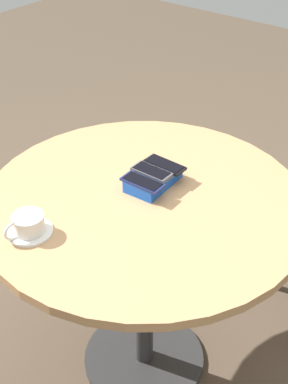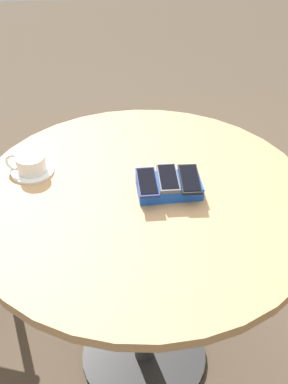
{
  "view_description": "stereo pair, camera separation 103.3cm",
  "coord_description": "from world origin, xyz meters",
  "views": [
    {
      "loc": [
        1.05,
        0.83,
        1.76
      ],
      "look_at": [
        0.0,
        0.0,
        0.81
      ],
      "focal_mm": 50.0,
      "sensor_mm": 36.0,
      "label": 1
    },
    {
      "loc": [
        0.08,
        1.19,
        1.76
      ],
      "look_at": [
        0.0,
        0.0,
        0.81
      ],
      "focal_mm": 50.0,
      "sensor_mm": 36.0,
      "label": 2
    }
  ],
  "objects": [
    {
      "name": "coffee_cup",
      "position": [
        0.34,
        -0.15,
        0.82
      ],
      "size": [
        0.12,
        0.09,
        0.06
      ],
      "color": "silver",
      "rests_on": "saucer"
    },
    {
      "name": "phone_navy",
      "position": [
        -0.01,
        -0.01,
        0.83
      ],
      "size": [
        0.06,
        0.14,
        0.01
      ],
      "color": "navy",
      "rests_on": "phone_box"
    },
    {
      "name": "phone_black",
      "position": [
        -0.13,
        -0.02,
        0.83
      ],
      "size": [
        0.06,
        0.14,
        0.01
      ],
      "color": "black",
      "rests_on": "phone_box"
    },
    {
      "name": "ground_plane",
      "position": [
        0.0,
        0.0,
        0.0
      ],
      "size": [
        8.0,
        8.0,
        0.0
      ],
      "primitive_type": "plane",
      "color": "brown"
    },
    {
      "name": "phone_box",
      "position": [
        -0.07,
        -0.02,
        0.81
      ],
      "size": [
        0.19,
        0.12,
        0.04
      ],
      "color": "blue",
      "rests_on": "round_table"
    },
    {
      "name": "phone_gray",
      "position": [
        -0.07,
        -0.03,
        0.83
      ],
      "size": [
        0.06,
        0.13,
        0.01
      ],
      "color": "#515156",
      "rests_on": "phone_box"
    },
    {
      "name": "round_table",
      "position": [
        0.0,
        0.0,
        0.65
      ],
      "size": [
        1.01,
        1.01,
        0.79
      ],
      "color": "#2D2D2D",
      "rests_on": "ground_plane"
    },
    {
      "name": "saucer",
      "position": [
        0.33,
        -0.15,
        0.79
      ],
      "size": [
        0.13,
        0.13,
        0.01
      ],
      "primitive_type": "cylinder",
      "color": "silver",
      "rests_on": "round_table"
    }
  ]
}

